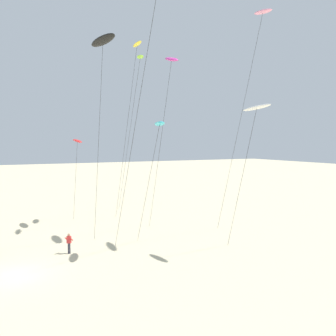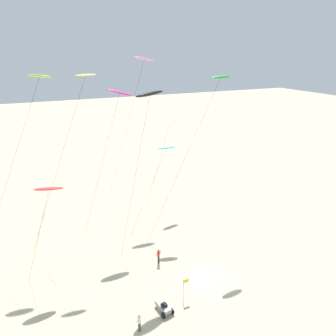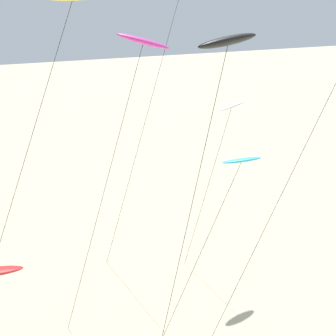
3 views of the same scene
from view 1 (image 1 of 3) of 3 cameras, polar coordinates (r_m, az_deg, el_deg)
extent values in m
plane|color=beige|center=(26.58, -23.91, -16.07)|extent=(260.00, 260.00, 0.00)
cylinder|color=#262626|center=(25.15, -5.90, 4.51)|extent=(9.02, 0.08, 18.40)
ellipsoid|color=red|center=(38.68, -14.83, 4.38)|extent=(2.72, 0.86, 0.65)
cylinder|color=#262626|center=(40.39, -15.14, -2.29)|extent=(3.01, 0.04, 9.18)
ellipsoid|color=pink|center=(33.09, 15.47, 23.73)|extent=(2.88, 1.19, 0.93)
cylinder|color=#262626|center=(33.61, 11.50, 5.81)|extent=(6.36, 0.06, 20.09)
ellipsoid|color=black|center=(29.96, -10.77, 20.11)|extent=(3.41, 1.84, 0.87)
cylinder|color=#262626|center=(30.60, -11.50, 3.23)|extent=(3.76, 0.05, 17.15)
ellipsoid|color=white|center=(27.74, 14.51, 9.69)|extent=(2.62, 1.22, 0.61)
cylinder|color=#262626|center=(29.11, 12.06, -2.22)|extent=(3.48, 0.05, 11.68)
ellipsoid|color=yellow|center=(36.48, -5.14, 19.81)|extent=(2.23, 0.81, 0.35)
cylinder|color=#262626|center=(38.64, -7.09, 4.69)|extent=(7.52, 0.07, 18.81)
ellipsoid|color=#33BFE0|center=(26.89, -1.41, 7.36)|extent=(2.34, 1.16, 0.48)
cylinder|color=#262626|center=(29.32, -3.41, -3.30)|extent=(4.87, 0.06, 10.46)
ellipsoid|color=#D8339E|center=(33.14, 0.59, 17.62)|extent=(3.00, 1.29, 1.13)
cylinder|color=#262626|center=(34.61, -1.41, 2.97)|extent=(5.29, 0.06, 16.62)
ellipsoid|color=#8CD833|center=(40.98, -4.64, 17.92)|extent=(2.42, 1.12, 0.61)
cylinder|color=#262626|center=(43.62, -6.58, 4.55)|extent=(8.19, 0.08, 18.69)
cylinder|color=#33333D|center=(29.90, -16.10, -12.70)|extent=(0.22, 0.22, 0.88)
cube|color=red|center=(29.70, -16.13, -11.35)|extent=(0.35, 0.39, 0.58)
sphere|color=#9E7051|center=(29.59, -16.15, -10.61)|extent=(0.20, 0.20, 0.20)
cylinder|color=red|center=(29.77, -16.53, -11.22)|extent=(0.47, 0.35, 0.39)
cylinder|color=red|center=(29.60, -15.73, -11.30)|extent=(0.47, 0.35, 0.39)
camera|label=2|loc=(46.28, -55.94, 17.64)|focal=34.29mm
camera|label=3|loc=(39.85, -39.55, 17.84)|focal=48.62mm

